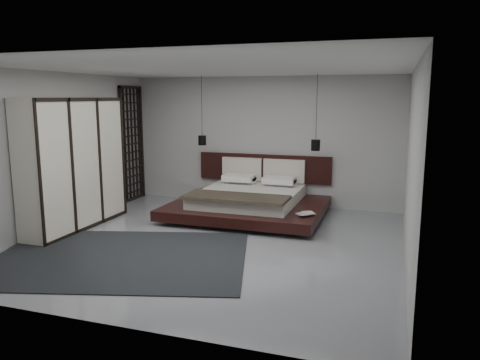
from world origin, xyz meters
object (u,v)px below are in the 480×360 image
(pendant_left, at_px, (202,140))
(rug, at_px, (120,257))
(pendant_right, at_px, (316,145))
(bed, at_px, (249,200))
(lattice_screen, at_px, (132,144))
(wardrobe, at_px, (74,164))

(pendant_left, bearing_deg, rug, -87.42)
(pendant_right, relative_size, rug, 0.40)
(bed, bearing_deg, lattice_screen, 169.59)
(rug, bearing_deg, pendant_left, 92.58)
(lattice_screen, distance_m, rug, 4.30)
(lattice_screen, relative_size, rug, 0.70)
(pendant_left, distance_m, pendant_right, 2.45)
(rug, bearing_deg, bed, 70.89)
(lattice_screen, distance_m, wardrobe, 2.41)
(wardrobe, relative_size, rug, 0.64)
(pendant_left, distance_m, rug, 3.84)
(pendant_left, bearing_deg, lattice_screen, 178.01)
(lattice_screen, bearing_deg, rug, -61.99)
(wardrobe, xyz_separation_m, rug, (1.67, -1.22, -1.16))
(bed, xyz_separation_m, wardrobe, (-2.74, -1.85, 0.87))
(bed, bearing_deg, pendant_left, 158.26)
(rug, bearing_deg, wardrobe, 143.86)
(bed, height_order, rug, bed)
(lattice_screen, height_order, pendant_right, pendant_right)
(bed, height_order, wardrobe, wardrobe)
(pendant_left, bearing_deg, bed, -21.74)
(pendant_left, bearing_deg, wardrobe, -122.94)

